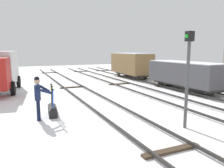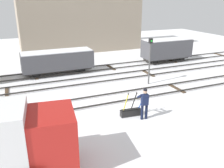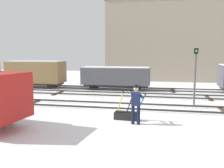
{
  "view_description": "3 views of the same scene",
  "coord_description": "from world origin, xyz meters",
  "px_view_note": "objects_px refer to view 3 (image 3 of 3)",
  "views": [
    {
      "loc": [
        10.56,
        -4.0,
        2.93
      ],
      "look_at": [
        -0.04,
        0.76,
        1.09
      ],
      "focal_mm": 34.81,
      "sensor_mm": 36.0,
      "label": 1
    },
    {
      "loc": [
        -5.08,
        -13.61,
        6.42
      ],
      "look_at": [
        0.74,
        0.27,
        1.0
      ],
      "focal_mm": 38.48,
      "sensor_mm": 36.0,
      "label": 2
    },
    {
      "loc": [
        2.17,
        -13.67,
        3.18
      ],
      "look_at": [
        -0.58,
        0.41,
        1.37
      ],
      "focal_mm": 37.57,
      "sensor_mm": 36.0,
      "label": 3
    }
  ],
  "objects_px": {
    "switch_lever_frame": "(127,115)",
    "freight_car_near_switch": "(116,76)",
    "signal_post": "(195,70)",
    "rail_worker": "(136,102)",
    "freight_car_far_end": "(36,72)"
  },
  "relations": [
    {
      "from": "freight_car_far_end",
      "to": "freight_car_near_switch",
      "type": "bearing_deg",
      "value": -0.13
    },
    {
      "from": "rail_worker",
      "to": "signal_post",
      "type": "height_order",
      "value": "signal_post"
    },
    {
      "from": "switch_lever_frame",
      "to": "freight_car_near_switch",
      "type": "distance_m",
      "value": 10.07
    },
    {
      "from": "freight_car_near_switch",
      "to": "signal_post",
      "type": "bearing_deg",
      "value": -42.51
    },
    {
      "from": "switch_lever_frame",
      "to": "freight_car_near_switch",
      "type": "relative_size",
      "value": 0.26
    },
    {
      "from": "rail_worker",
      "to": "freight_car_near_switch",
      "type": "relative_size",
      "value": 0.3
    },
    {
      "from": "switch_lever_frame",
      "to": "signal_post",
      "type": "relative_size",
      "value": 0.44
    },
    {
      "from": "switch_lever_frame",
      "to": "signal_post",
      "type": "bearing_deg",
      "value": 54.41
    },
    {
      "from": "signal_post",
      "to": "freight_car_near_switch",
      "type": "relative_size",
      "value": 0.58
    },
    {
      "from": "switch_lever_frame",
      "to": "freight_car_near_switch",
      "type": "height_order",
      "value": "freight_car_near_switch"
    },
    {
      "from": "signal_post",
      "to": "freight_car_near_switch",
      "type": "distance_m",
      "value": 8.19
    },
    {
      "from": "rail_worker",
      "to": "freight_car_far_end",
      "type": "bearing_deg",
      "value": 141.22
    },
    {
      "from": "freight_car_near_switch",
      "to": "rail_worker",
      "type": "bearing_deg",
      "value": -75.48
    },
    {
      "from": "freight_car_far_end",
      "to": "signal_post",
      "type": "bearing_deg",
      "value": -21.47
    },
    {
      "from": "rail_worker",
      "to": "freight_car_near_switch",
      "type": "xyz_separation_m",
      "value": [
        -2.78,
        10.37,
        0.16
      ]
    }
  ]
}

